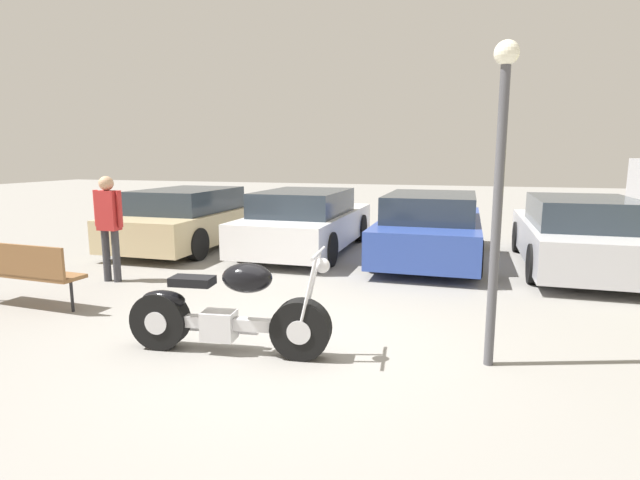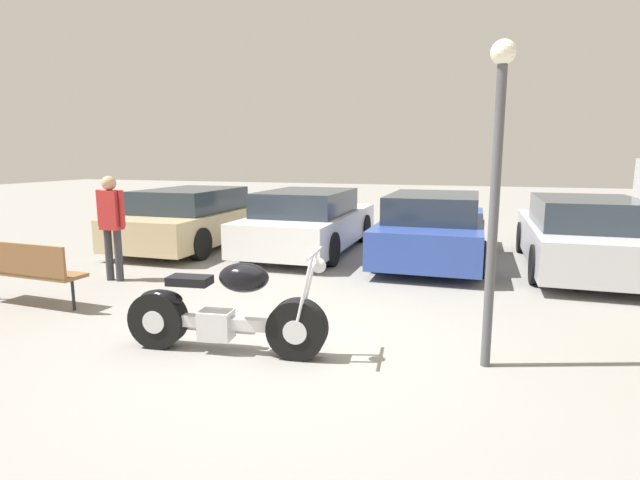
{
  "view_description": "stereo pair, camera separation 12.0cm",
  "coord_description": "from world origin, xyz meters",
  "px_view_note": "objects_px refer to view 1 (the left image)",
  "views": [
    {
      "loc": [
        1.84,
        -4.84,
        2.04
      ],
      "look_at": [
        -0.14,
        1.84,
        0.85
      ],
      "focal_mm": 28.0,
      "sensor_mm": 36.0,
      "label": 1
    },
    {
      "loc": [
        1.95,
        -4.8,
        2.04
      ],
      "look_at": [
        -0.14,
        1.84,
        0.85
      ],
      "focal_mm": 28.0,
      "sensor_mm": 36.0,
      "label": 2
    }
  ],
  "objects_px": {
    "parked_car_blue": "(431,227)",
    "parked_car_silver": "(579,235)",
    "parked_car_white": "(307,222)",
    "park_bench": "(23,268)",
    "motorcycle": "(227,313)",
    "person_standing": "(109,219)",
    "parked_car_champagne": "(193,219)",
    "lamp_post": "(500,168)"
  },
  "relations": [
    {
      "from": "parked_car_white",
      "to": "lamp_post",
      "type": "distance_m",
      "value": 6.39
    },
    {
      "from": "park_bench",
      "to": "motorcycle",
      "type": "bearing_deg",
      "value": -10.78
    },
    {
      "from": "motorcycle",
      "to": "parked_car_blue",
      "type": "relative_size",
      "value": 0.47
    },
    {
      "from": "motorcycle",
      "to": "parked_car_white",
      "type": "height_order",
      "value": "parked_car_white"
    },
    {
      "from": "parked_car_silver",
      "to": "person_standing",
      "type": "bearing_deg",
      "value": -157.07
    },
    {
      "from": "lamp_post",
      "to": "person_standing",
      "type": "distance_m",
      "value": 6.09
    },
    {
      "from": "motorcycle",
      "to": "parked_car_champagne",
      "type": "height_order",
      "value": "parked_car_champagne"
    },
    {
      "from": "park_bench",
      "to": "person_standing",
      "type": "relative_size",
      "value": 0.96
    },
    {
      "from": "lamp_post",
      "to": "person_standing",
      "type": "height_order",
      "value": "lamp_post"
    },
    {
      "from": "park_bench",
      "to": "parked_car_champagne",
      "type": "bearing_deg",
      "value": 93.05
    },
    {
      "from": "park_bench",
      "to": "lamp_post",
      "type": "relative_size",
      "value": 0.54
    },
    {
      "from": "parked_car_white",
      "to": "parked_car_silver",
      "type": "distance_m",
      "value": 5.23
    },
    {
      "from": "parked_car_blue",
      "to": "person_standing",
      "type": "relative_size",
      "value": 2.65
    },
    {
      "from": "motorcycle",
      "to": "lamp_post",
      "type": "xyz_separation_m",
      "value": [
        2.6,
        0.46,
        1.49
      ]
    },
    {
      "from": "parked_car_silver",
      "to": "motorcycle",
      "type": "bearing_deg",
      "value": -128.72
    },
    {
      "from": "parked_car_blue",
      "to": "parked_car_silver",
      "type": "distance_m",
      "value": 2.62
    },
    {
      "from": "parked_car_white",
      "to": "parked_car_blue",
      "type": "relative_size",
      "value": 1.0
    },
    {
      "from": "lamp_post",
      "to": "parked_car_silver",
      "type": "bearing_deg",
      "value": 71.05
    },
    {
      "from": "parked_car_white",
      "to": "park_bench",
      "type": "relative_size",
      "value": 2.75
    },
    {
      "from": "parked_car_white",
      "to": "parked_car_blue",
      "type": "height_order",
      "value": "same"
    },
    {
      "from": "parked_car_silver",
      "to": "parked_car_white",
      "type": "bearing_deg",
      "value": 176.9
    },
    {
      "from": "parked_car_white",
      "to": "parked_car_silver",
      "type": "xyz_separation_m",
      "value": [
        5.23,
        -0.28,
        0.0
      ]
    },
    {
      "from": "parked_car_white",
      "to": "park_bench",
      "type": "xyz_separation_m",
      "value": [
        -2.36,
        -4.97,
        -0.08
      ]
    },
    {
      "from": "parked_car_white",
      "to": "person_standing",
      "type": "relative_size",
      "value": 2.65
    },
    {
      "from": "lamp_post",
      "to": "motorcycle",
      "type": "bearing_deg",
      "value": -170.0
    },
    {
      "from": "parked_car_white",
      "to": "park_bench",
      "type": "bearing_deg",
      "value": -115.39
    },
    {
      "from": "parked_car_champagne",
      "to": "park_bench",
      "type": "relative_size",
      "value": 2.75
    },
    {
      "from": "parked_car_blue",
      "to": "lamp_post",
      "type": "bearing_deg",
      "value": -79.38
    },
    {
      "from": "motorcycle",
      "to": "park_bench",
      "type": "height_order",
      "value": "motorcycle"
    },
    {
      "from": "park_bench",
      "to": "lamp_post",
      "type": "height_order",
      "value": "lamp_post"
    },
    {
      "from": "parked_car_champagne",
      "to": "lamp_post",
      "type": "distance_m",
      "value": 7.99
    },
    {
      "from": "parked_car_white",
      "to": "parked_car_silver",
      "type": "relative_size",
      "value": 1.0
    },
    {
      "from": "parked_car_white",
      "to": "parked_car_silver",
      "type": "height_order",
      "value": "same"
    },
    {
      "from": "motorcycle",
      "to": "parked_car_blue",
      "type": "height_order",
      "value": "parked_car_blue"
    },
    {
      "from": "motorcycle",
      "to": "parked_car_champagne",
      "type": "xyz_separation_m",
      "value": [
        -3.57,
        5.37,
        0.2
      ]
    },
    {
      "from": "parked_car_blue",
      "to": "person_standing",
      "type": "distance_m",
      "value": 5.87
    },
    {
      "from": "motorcycle",
      "to": "person_standing",
      "type": "xyz_separation_m",
      "value": [
        -3.18,
        2.17,
        0.59
      ]
    },
    {
      "from": "parked_car_silver",
      "to": "park_bench",
      "type": "height_order",
      "value": "parked_car_silver"
    },
    {
      "from": "parked_car_silver",
      "to": "person_standing",
      "type": "xyz_separation_m",
      "value": [
        -7.45,
        -3.15,
        0.39
      ]
    },
    {
      "from": "parked_car_silver",
      "to": "park_bench",
      "type": "relative_size",
      "value": 2.75
    },
    {
      "from": "motorcycle",
      "to": "person_standing",
      "type": "distance_m",
      "value": 3.89
    },
    {
      "from": "park_bench",
      "to": "parked_car_blue",
      "type": "bearing_deg",
      "value": 44.28
    }
  ]
}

